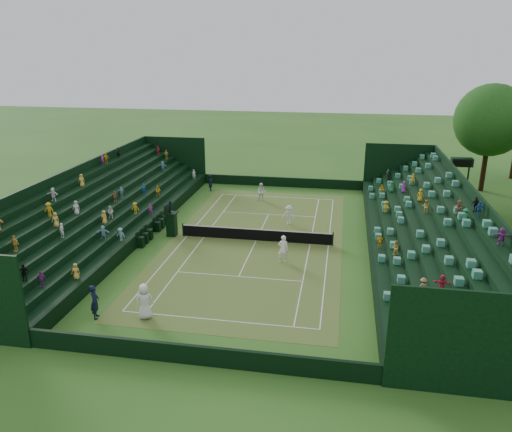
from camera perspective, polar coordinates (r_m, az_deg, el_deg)
The scene contains 18 objects.
ground at distance 38.08m, azimuth 0.00°, elevation -2.85°, with size 160.00×160.00×0.00m, color #2A5F1E.
court_surface at distance 38.08m, azimuth 0.00°, elevation -2.84°, with size 12.97×26.77×0.01m, color #457C29.
perimeter_wall_north at distance 52.89m, azimuth 3.00°, elevation 3.90°, with size 17.17×0.20×1.00m, color black.
perimeter_wall_south at distance 24.10m, azimuth -6.82°, elevation -15.50°, with size 17.17×0.20×1.00m, color black.
perimeter_wall_east at distance 37.47m, azimuth 12.90°, elevation -2.90°, with size 0.20×31.77×1.00m, color black.
perimeter_wall_west at distance 40.16m, azimuth -12.01°, elevation -1.35°, with size 0.20×31.77×1.00m, color black.
north_grandstand at distance 37.60m, azimuth 19.38°, elevation -1.73°, with size 6.60×32.00×4.90m.
south_grandstand at distance 41.54m, azimuth -17.47°, elevation 0.38°, with size 6.60×32.00×4.90m.
tennis_net at distance 37.89m, azimuth 0.00°, elevation -2.11°, with size 11.67×0.10×1.06m.
scoreboard_tower at distance 53.30m, azimuth 22.45°, elevation 5.54°, with size 2.00×1.00×3.70m.
umpire_chair at distance 39.28m, azimuth -9.66°, elevation -0.57°, with size 0.90×0.90×2.82m.
courtside_chairs at distance 39.90m, azimuth -11.70°, elevation -1.56°, with size 0.53×5.50×1.16m.
player_near_west at distance 27.90m, azimuth -12.61°, elevation -9.51°, with size 0.99×0.64×2.03m, color white.
player_near_east at distance 34.10m, azimuth 3.13°, elevation -3.76°, with size 0.71×0.47×1.95m, color white.
player_far_west at distance 47.75m, azimuth 0.64°, elevation 2.77°, with size 0.85×0.66×1.75m, color white.
player_far_east at distance 41.44m, azimuth 3.79°, elevation 0.14°, with size 1.06×0.61×1.65m, color white.
line_judge_north at distance 51.37m, azimuth -5.20°, elevation 3.80°, with size 0.61×0.40×1.68m, color black.
line_judge_south at distance 28.67m, azimuth -17.94°, elevation -9.31°, with size 0.71×0.47×1.94m, color black.
Camera 1 is at (6.15, -34.88, 14.00)m, focal length 35.00 mm.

